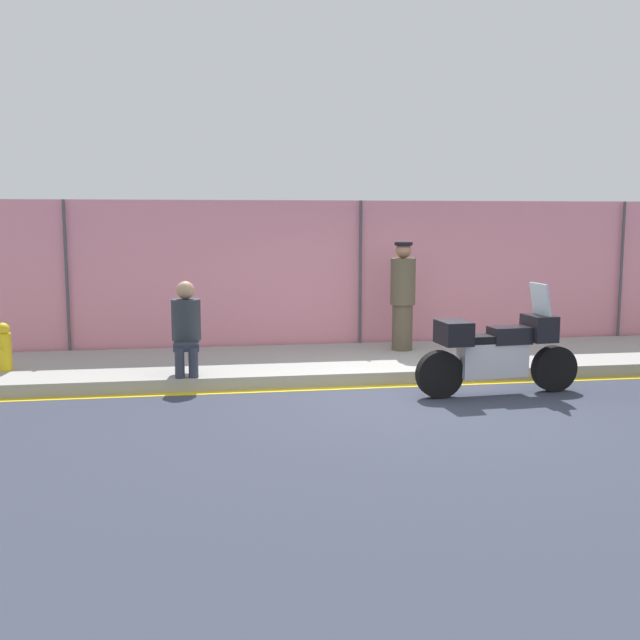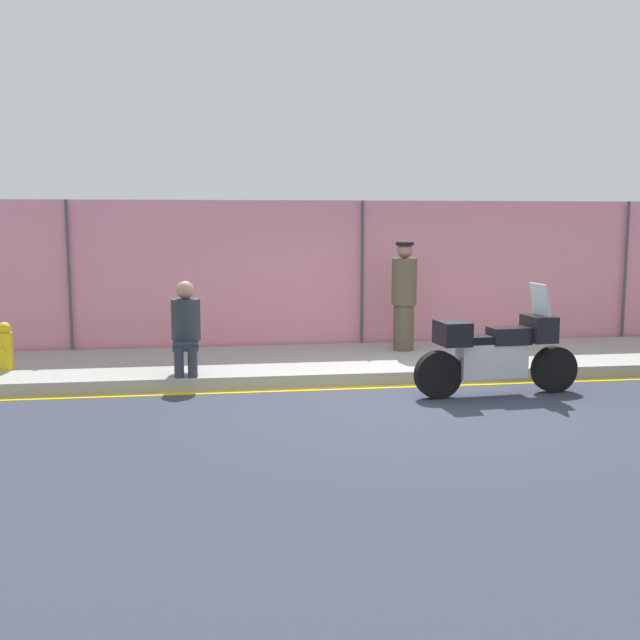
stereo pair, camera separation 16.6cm
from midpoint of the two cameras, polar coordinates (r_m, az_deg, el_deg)
The scene contains 8 objects.
ground_plane at distance 9.67m, azimuth 7.59°, elevation -5.99°, with size 120.00×120.00×0.00m, color #333847.
sidewalk at distance 11.62m, azimuth 4.81°, elevation -3.18°, with size 35.46×2.52×0.18m.
curb_paint_stripe at distance 10.36m, azimuth 6.49°, elevation -5.03°, with size 35.46×0.18×0.01m.
storefront_fence at distance 12.77m, azimuth 3.51°, elevation 3.27°, with size 33.68×0.17×2.58m.
motorcycle at distance 9.96m, azimuth 13.74°, elevation -2.32°, with size 2.24×0.61×1.45m.
officer_standing at distance 12.04m, azimuth 6.81°, elevation 1.87°, with size 0.40×0.40×1.74m.
person_seated_on_curb at distance 10.39m, azimuth -9.74°, elevation -0.21°, with size 0.40×0.66×1.26m.
fire_hydrant at distance 11.33m, azimuth -22.48°, elevation -1.86°, with size 0.21×0.26×0.68m.
Camera 2 is at (-2.50, -9.04, 2.28)m, focal length 42.00 mm.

